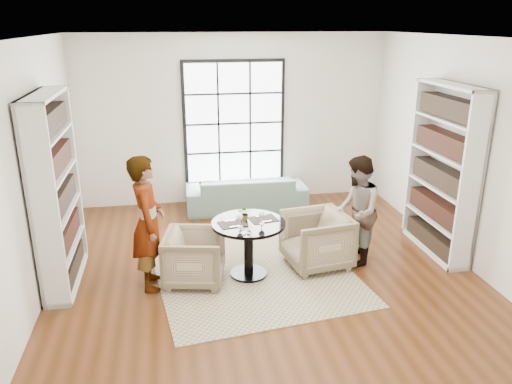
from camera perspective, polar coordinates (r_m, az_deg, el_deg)
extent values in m
plane|color=#562C14|center=(6.70, 1.17, -9.36)|extent=(6.00, 6.00, 0.00)
plane|color=silver|center=(9.02, -2.55, 8.23)|extent=(5.50, 0.00, 5.50)
plane|color=silver|center=(6.22, -24.43, 1.55)|extent=(0.00, 6.00, 6.00)
plane|color=silver|center=(7.19, 23.35, 3.88)|extent=(0.00, 6.00, 6.00)
plane|color=silver|center=(3.46, 11.29, -10.60)|extent=(5.50, 0.00, 5.50)
plane|color=white|center=(5.90, 1.37, 17.21)|extent=(6.00, 6.00, 0.00)
cube|color=black|center=(9.01, -2.52, 7.90)|extent=(1.82, 0.06, 2.22)
cube|color=white|center=(8.97, -2.49, 7.85)|extent=(1.70, 0.02, 2.10)
cube|color=tan|center=(6.69, -0.09, -9.36)|extent=(2.81, 2.81, 0.01)
cylinder|color=black|center=(6.67, -0.84, -9.30)|extent=(0.48, 0.48, 0.04)
cylinder|color=black|center=(6.51, -0.86, -6.61)|extent=(0.12, 0.12, 0.68)
cylinder|color=black|center=(6.36, -0.88, -3.63)|extent=(0.95, 0.95, 0.04)
imported|color=gray|center=(8.81, -1.14, -0.04)|extent=(2.12, 0.87, 0.61)
imported|color=tan|center=(6.43, -7.01, -7.43)|extent=(0.88, 0.86, 0.68)
imported|color=#B9B984|center=(6.82, 6.91, -5.47)|extent=(0.93, 0.91, 0.75)
imported|color=gray|center=(6.22, -12.27, -3.49)|extent=(0.41, 0.62, 1.70)
imported|color=gray|center=(6.85, 11.44, -2.16)|extent=(0.77, 0.88, 1.51)
cube|color=#282623|center=(6.30, -2.69, -3.66)|extent=(0.38, 0.32, 0.01)
cube|color=#282623|center=(6.44, 0.86, -3.11)|extent=(0.38, 0.32, 0.01)
cylinder|color=silver|center=(6.21, -1.85, -3.97)|extent=(0.06, 0.06, 0.01)
cylinder|color=silver|center=(6.19, -1.85, -3.55)|extent=(0.01, 0.01, 0.10)
sphere|color=maroon|center=(6.16, -1.86, -2.89)|extent=(0.08, 0.08, 0.08)
ellipsoid|color=white|center=(6.16, -1.86, -2.89)|extent=(0.08, 0.08, 0.09)
cylinder|color=silver|center=(6.29, 0.66, -3.67)|extent=(0.06, 0.06, 0.01)
cylinder|color=silver|center=(6.27, 0.66, -3.24)|extent=(0.01, 0.01, 0.10)
sphere|color=maroon|center=(6.24, 0.66, -2.58)|extent=(0.08, 0.08, 0.08)
ellipsoid|color=white|center=(6.24, 0.66, -2.58)|extent=(0.08, 0.08, 0.09)
imported|color=gray|center=(6.38, -1.29, -2.45)|extent=(0.21, 0.19, 0.19)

